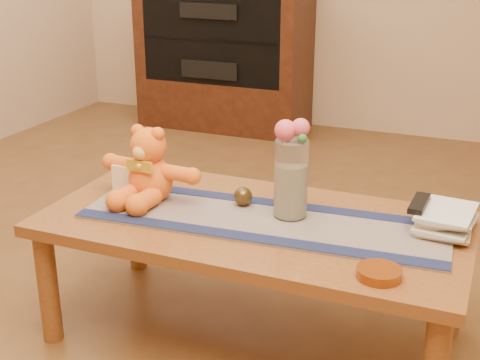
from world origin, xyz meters
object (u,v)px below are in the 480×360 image
at_px(book_bottom, 418,224).
at_px(tv_remote, 419,203).
at_px(glass_vase, 291,179).
at_px(pillar_candle, 130,177).
at_px(amber_dish, 379,273).
at_px(teddy_bear, 150,165).
at_px(bronze_ball, 243,196).

height_order(book_bottom, tv_remote, tv_remote).
bearing_deg(tv_remote, glass_vase, -166.30).
bearing_deg(pillar_candle, book_bottom, 6.05).
xyz_separation_m(pillar_candle, amber_dish, (0.96, -0.28, -0.05)).
xyz_separation_m(teddy_bear, bronze_ball, (0.32, 0.06, -0.09)).
relative_size(book_bottom, tv_remote, 1.39).
bearing_deg(tv_remote, pillar_candle, -172.25).
distance_m(pillar_candle, amber_dish, 1.00).
height_order(glass_vase, tv_remote, glass_vase).
xyz_separation_m(glass_vase, book_bottom, (0.40, 0.09, -0.13)).
height_order(glass_vase, book_bottom, glass_vase).
xyz_separation_m(book_bottom, amber_dish, (-0.05, -0.38, 0.00)).
bearing_deg(tv_remote, teddy_bear, -170.27).
xyz_separation_m(bronze_ball, book_bottom, (0.58, 0.07, -0.03)).
bearing_deg(book_bottom, pillar_candle, -174.69).
relative_size(glass_vase, bronze_ball, 4.00).
bearing_deg(pillar_candle, teddy_bear, -12.45).
relative_size(pillar_candle, glass_vase, 0.43).
bearing_deg(glass_vase, teddy_bear, -175.76).
distance_m(book_bottom, amber_dish, 0.39).
height_order(teddy_bear, book_bottom, teddy_bear).
relative_size(pillar_candle, book_bottom, 0.50).
height_order(tv_remote, amber_dish, tv_remote).
relative_size(teddy_bear, glass_vase, 1.42).
distance_m(glass_vase, bronze_ball, 0.21).
distance_m(teddy_bear, book_bottom, 0.92).
height_order(book_bottom, amber_dish, amber_dish).
bearing_deg(teddy_bear, glass_vase, 8.62).
distance_m(teddy_bear, amber_dish, 0.90).
distance_m(pillar_candle, glass_vase, 0.61).
height_order(teddy_bear, tv_remote, teddy_bear).
bearing_deg(book_bottom, tv_remote, -93.00).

